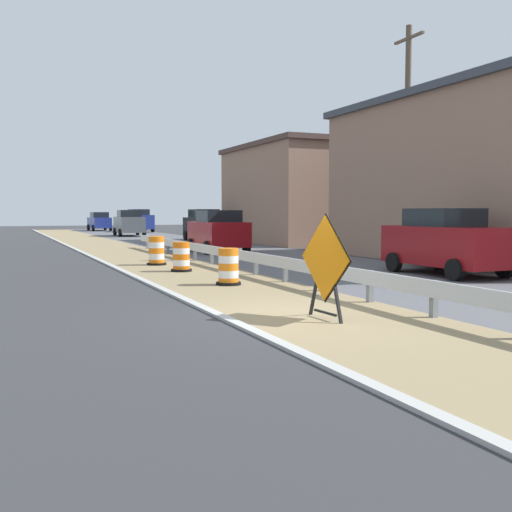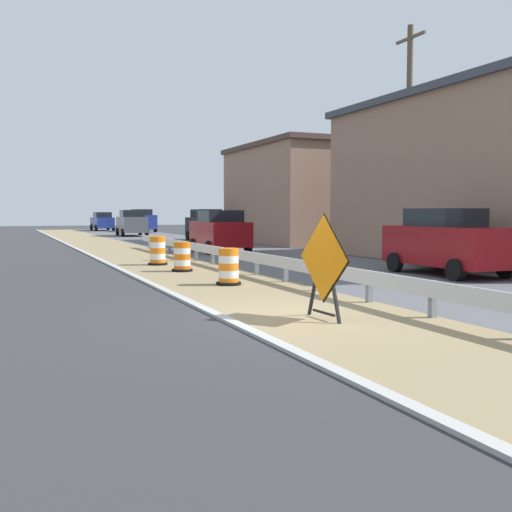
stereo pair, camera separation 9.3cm
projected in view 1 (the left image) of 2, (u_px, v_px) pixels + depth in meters
name	position (u px, v px, depth m)	size (l,w,h in m)	color
ground_plane	(292.00, 316.00, 11.44)	(160.00, 160.00, 0.00)	#333335
median_dirt_strip	(323.00, 314.00, 11.70)	(3.73, 120.00, 0.01)	#8E7A56
curb_near_edge	(228.00, 321.00, 10.92)	(0.20, 120.00, 0.11)	#ADADA8
guardrail_median	(342.00, 274.00, 14.10)	(0.18, 41.86, 0.71)	silver
warning_sign_diamond	(325.00, 262.00, 11.04)	(0.13, 1.65, 1.96)	black
traffic_barrel_nearest	(228.00, 268.00, 16.29)	(0.68, 0.68, 1.00)	orange
traffic_barrel_close	(181.00, 258.00, 19.97)	(0.69, 0.69, 0.98)	orange
traffic_barrel_mid	(156.00, 252.00, 22.40)	(0.72, 0.72, 1.07)	orange
car_lead_near_lane	(218.00, 231.00, 29.36)	(2.25, 4.20, 2.05)	maroon
car_trailing_near_lane	(204.00, 225.00, 40.77)	(2.04, 4.34, 2.15)	black
car_lead_far_lane	(99.00, 221.00, 63.24)	(2.08, 4.45, 1.95)	navy
car_mid_far_lane	(139.00, 221.00, 59.41)	(2.21, 4.51, 2.23)	navy
car_trailing_far_lane	(129.00, 223.00, 49.37)	(2.25, 4.54, 2.12)	#4C5156
car_distant_a	(446.00, 242.00, 18.88)	(2.13, 4.39, 2.08)	maroon
roadside_shop_near	(510.00, 177.00, 24.51)	(9.28, 14.27, 6.71)	#93705B
roadside_shop_far	(302.00, 194.00, 39.04)	(7.55, 10.97, 6.27)	#93705B
utility_pole_near	(407.00, 140.00, 24.60)	(0.24, 1.80, 9.47)	brown
bush_roadside	(451.00, 247.00, 21.90)	(3.26, 3.26, 1.38)	#286028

